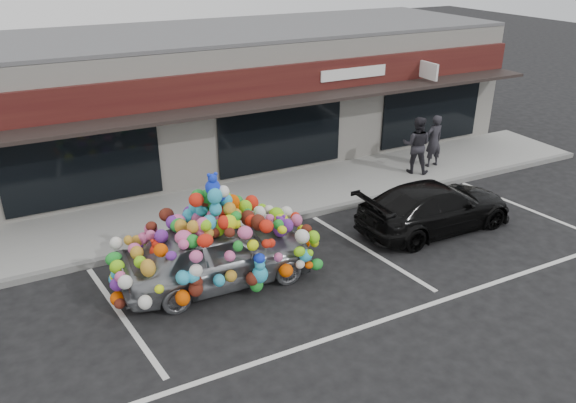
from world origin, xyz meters
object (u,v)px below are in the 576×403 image
pedestrian_a (434,141)px  toy_car (217,247)px  black_sedan (435,207)px  pedestrian_b (417,145)px

pedestrian_a → toy_car: bearing=19.4°
toy_car → black_sedan: toy_car is taller
toy_car → black_sedan: bearing=-89.7°
toy_car → pedestrian_a: (8.73, 3.23, 0.12)m
pedestrian_b → pedestrian_a: bearing=-125.0°
black_sedan → pedestrian_a: pedestrian_a is taller
black_sedan → pedestrian_a: (2.72, 3.36, 0.38)m
pedestrian_b → black_sedan: bearing=101.6°
pedestrian_a → pedestrian_b: pedestrian_b is taller
toy_car → black_sedan: 6.01m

